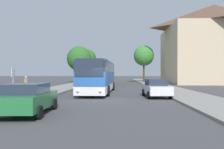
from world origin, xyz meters
TOP-DOWN VIEW (x-y plane):
  - ground_plane at (0.00, 0.00)m, footprint 300.00×300.00m
  - sidewalk_left at (-7.00, 0.00)m, footprint 4.00×120.00m
  - sidewalk_right at (7.00, 0.00)m, footprint 4.00×120.00m
  - building_right_background at (20.10, 28.35)m, footprint 18.82×15.76m
  - bus_front at (-1.36, 5.83)m, footprint 3.14×11.89m
  - bus_middle at (-1.69, 20.16)m, footprint 2.76×12.05m
  - parked_car_left_curb at (-3.75, -6.34)m, footprint 2.31×4.40m
  - parked_car_right_near at (4.02, 1.78)m, footprint 2.18×4.20m
  - bus_stop_sign at (-6.65, -2.09)m, footprint 0.08×0.45m
  - pedestrian_walking_back at (-7.73, 2.45)m, footprint 0.36×0.36m
  - tree_left_near at (-8.11, 30.41)m, footprint 5.41×5.41m
  - tree_left_far at (-7.02, 34.46)m, footprint 4.36×4.36m
  - tree_right_near at (6.29, 33.06)m, footprint 4.64×4.64m

SIDE VIEW (x-z plane):
  - ground_plane at x=0.00m, z-range 0.00..0.00m
  - sidewalk_left at x=-7.00m, z-range 0.00..0.15m
  - sidewalk_right at x=7.00m, z-range 0.00..0.15m
  - parked_car_left_curb at x=-3.75m, z-range 0.03..1.58m
  - parked_car_right_near at x=4.02m, z-range 0.02..1.60m
  - pedestrian_walking_back at x=-7.73m, z-range 0.15..1.82m
  - bus_stop_sign at x=-6.65m, z-range 0.43..2.74m
  - bus_front at x=-1.36m, z-range 0.12..3.39m
  - bus_middle at x=-1.69m, z-range 0.12..3.48m
  - tree_left_near at x=-8.11m, z-range 1.36..9.21m
  - tree_left_far at x=-7.02m, z-range 1.77..9.41m
  - tree_right_near at x=6.29m, z-range 1.95..10.24m
  - building_right_background at x=20.10m, z-range 0.00..16.20m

